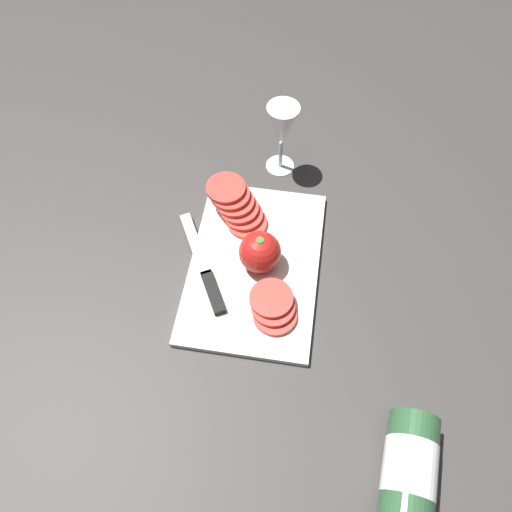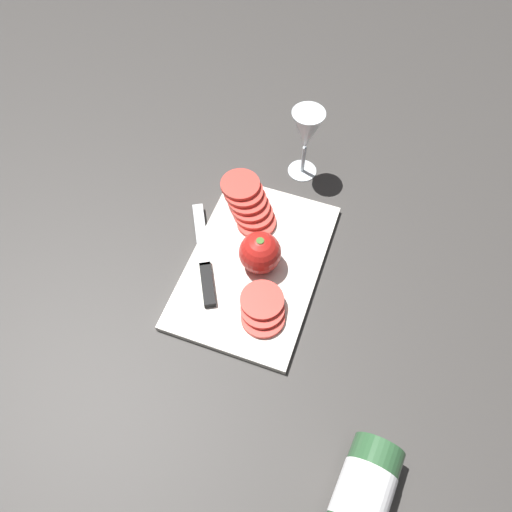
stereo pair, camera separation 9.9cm
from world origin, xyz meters
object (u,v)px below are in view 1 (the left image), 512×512
Objects in this scene: wine_bottle at (408,486)px; tomato_slice_stack_far at (237,205)px; tomato_slice_stack_near at (273,307)px; wine_glass at (282,128)px; whole_tomato at (260,252)px; knife at (209,281)px.

tomato_slice_stack_far is at bearing -144.38° from wine_bottle.
tomato_slice_stack_near is at bearing -138.29° from wine_bottle.
whole_tomato is (0.28, -0.01, -0.06)m from wine_glass.
tomato_slice_stack_near is (-0.28, -0.25, -0.01)m from wine_bottle.
tomato_slice_stack_far is (-0.22, -0.11, 0.01)m from tomato_slice_stack_near.
wine_bottle is at bearing 37.31° from whole_tomato.
whole_tomato reaches higher than knife.
wine_bottle reaches higher than tomato_slice_stack_far.
tomato_slice_stack_far is at bearing -24.23° from wine_glass.
wine_glass is 1.28× the size of tomato_slice_stack_far.
tomato_slice_stack_near is at bearing 26.28° from tomato_slice_stack_far.
whole_tomato reaches higher than wine_bottle.
knife is at bearing -129.85° from wine_bottle.
tomato_slice_stack_far is at bearing -153.72° from tomato_slice_stack_near.
wine_glass reaches higher than whole_tomato.
wine_glass is at bearing 178.79° from whole_tomato.
wine_glass is at bearing -45.03° from knife.
whole_tomato is 0.14m from tomato_slice_stack_far.
tomato_slice_stack_far reaches higher than knife.
wine_bottle is at bearing 41.71° from tomato_slice_stack_near.
wine_bottle is at bearing 23.24° from wine_glass.
wine_glass reaches higher than knife.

